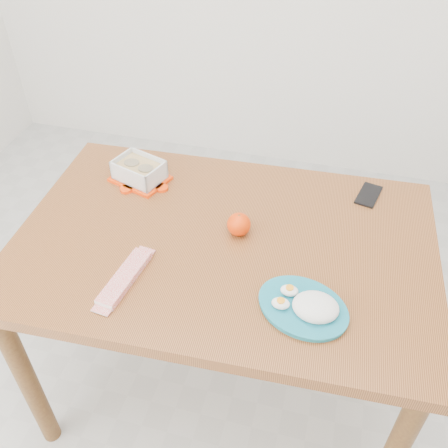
% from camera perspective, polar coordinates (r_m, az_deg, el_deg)
% --- Properties ---
extents(ground, '(3.50, 3.50, 0.00)m').
position_cam_1_polar(ground, '(1.98, -2.72, -20.89)').
color(ground, '#B7B7B2').
rests_on(ground, ground).
extents(dining_table, '(1.26, 0.87, 0.75)m').
position_cam_1_polar(dining_table, '(1.53, 0.00, -4.39)').
color(dining_table, '#96582A').
rests_on(dining_table, ground).
extents(food_container, '(0.21, 0.18, 0.08)m').
position_cam_1_polar(food_container, '(1.70, -9.66, 5.98)').
color(food_container, '#FF3E07').
rests_on(food_container, dining_table).
extents(orange_fruit, '(0.07, 0.07, 0.07)m').
position_cam_1_polar(orange_fruit, '(1.46, 1.71, -0.04)').
color(orange_fruit, '#FF3A05').
rests_on(orange_fruit, dining_table).
extents(rice_plate, '(0.31, 0.31, 0.06)m').
position_cam_1_polar(rice_plate, '(1.28, 9.47, -9.19)').
color(rice_plate, teal).
rests_on(rice_plate, dining_table).
extents(candy_bar, '(0.08, 0.22, 0.02)m').
position_cam_1_polar(candy_bar, '(1.37, -11.26, -6.03)').
color(candy_bar, red).
rests_on(candy_bar, dining_table).
extents(smartphone, '(0.09, 0.13, 0.01)m').
position_cam_1_polar(smartphone, '(1.69, 16.20, 3.21)').
color(smartphone, black).
rests_on(smartphone, dining_table).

